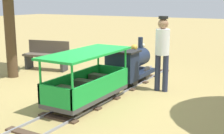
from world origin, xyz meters
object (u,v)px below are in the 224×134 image
Objects in this scene: passenger_car at (87,82)px; locomotive at (129,63)px; park_bench at (47,55)px; conductor_person at (162,48)px.

locomotive is at bearing 90.00° from passenger_car.
passenger_car is at bearing -35.31° from park_bench.
locomotive is 1.03m from conductor_person.
locomotive is 0.89× the size of conductor_person.
conductor_person is (0.89, -0.23, 0.47)m from locomotive.
passenger_car reaches higher than park_bench.
passenger_car is 1.84m from conductor_person.
locomotive is at bearing -3.73° from park_bench.
park_bench is at bearing 144.69° from passenger_car.
park_bench is at bearing 176.27° from locomotive.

